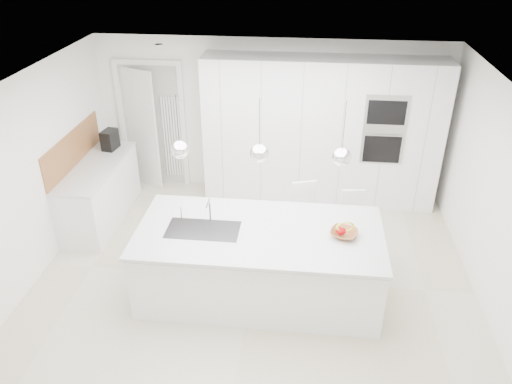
# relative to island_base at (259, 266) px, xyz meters

# --- Properties ---
(floor) EXTENTS (5.50, 5.50, 0.00)m
(floor) POSITION_rel_island_base_xyz_m (-0.10, 0.30, -0.43)
(floor) COLOR beige
(floor) RESTS_ON ground
(wall_back) EXTENTS (5.50, 0.00, 5.50)m
(wall_back) POSITION_rel_island_base_xyz_m (-0.10, 2.80, 0.82)
(wall_back) COLOR white
(wall_back) RESTS_ON ground
(wall_left) EXTENTS (0.00, 5.00, 5.00)m
(wall_left) POSITION_rel_island_base_xyz_m (-2.85, 0.30, 0.82)
(wall_left) COLOR white
(wall_left) RESTS_ON ground
(ceiling) EXTENTS (5.50, 5.50, 0.00)m
(ceiling) POSITION_rel_island_base_xyz_m (-0.10, 0.30, 2.07)
(ceiling) COLOR white
(ceiling) RESTS_ON wall_back
(tall_cabinets) EXTENTS (3.60, 0.60, 2.30)m
(tall_cabinets) POSITION_rel_island_base_xyz_m (0.70, 2.50, 0.72)
(tall_cabinets) COLOR white
(tall_cabinets) RESTS_ON floor
(oven_stack) EXTENTS (0.62, 0.04, 1.05)m
(oven_stack) POSITION_rel_island_base_xyz_m (1.60, 2.19, 0.92)
(oven_stack) COLOR #A5A5A8
(oven_stack) RESTS_ON tall_cabinets
(doorway_frame) EXTENTS (1.11, 0.08, 2.13)m
(doorway_frame) POSITION_rel_island_base_xyz_m (-2.05, 2.77, 0.59)
(doorway_frame) COLOR white
(doorway_frame) RESTS_ON floor
(hallway_door) EXTENTS (0.76, 0.38, 2.00)m
(hallway_door) POSITION_rel_island_base_xyz_m (-2.30, 2.72, 0.57)
(hallway_door) COLOR white
(hallway_door) RESTS_ON floor
(radiator) EXTENTS (0.32, 0.04, 1.40)m
(radiator) POSITION_rel_island_base_xyz_m (-1.73, 2.76, 0.42)
(radiator) COLOR white
(radiator) RESTS_ON floor
(left_base_cabinets) EXTENTS (0.60, 1.80, 0.86)m
(left_base_cabinets) POSITION_rel_island_base_xyz_m (-2.55, 1.50, 0.00)
(left_base_cabinets) COLOR white
(left_base_cabinets) RESTS_ON floor
(left_worktop) EXTENTS (0.62, 1.82, 0.04)m
(left_worktop) POSITION_rel_island_base_xyz_m (-2.55, 1.50, 0.45)
(left_worktop) COLOR silver
(left_worktop) RESTS_ON left_base_cabinets
(oak_backsplash) EXTENTS (0.02, 1.80, 0.50)m
(oak_backsplash) POSITION_rel_island_base_xyz_m (-2.84, 1.50, 0.72)
(oak_backsplash) COLOR #A46635
(oak_backsplash) RESTS_ON wall_left
(island_base) EXTENTS (2.80, 1.20, 0.86)m
(island_base) POSITION_rel_island_base_xyz_m (0.00, 0.00, 0.00)
(island_base) COLOR white
(island_base) RESTS_ON floor
(island_worktop) EXTENTS (2.84, 1.40, 0.04)m
(island_worktop) POSITION_rel_island_base_xyz_m (0.00, 0.05, 0.45)
(island_worktop) COLOR silver
(island_worktop) RESTS_ON island_base
(island_sink) EXTENTS (0.84, 0.44, 0.18)m
(island_sink) POSITION_rel_island_base_xyz_m (-0.65, -0.00, 0.39)
(island_sink) COLOR #3F3F42
(island_sink) RESTS_ON island_worktop
(island_tap) EXTENTS (0.02, 0.02, 0.30)m
(island_tap) POSITION_rel_island_base_xyz_m (-0.60, 0.20, 0.62)
(island_tap) COLOR white
(island_tap) RESTS_ON island_worktop
(pendant_left) EXTENTS (0.20, 0.20, 0.20)m
(pendant_left) POSITION_rel_island_base_xyz_m (-0.85, -0.00, 1.47)
(pendant_left) COLOR white
(pendant_left) RESTS_ON ceiling
(pendant_mid) EXTENTS (0.20, 0.20, 0.20)m
(pendant_mid) POSITION_rel_island_base_xyz_m (-0.00, -0.00, 1.47)
(pendant_mid) COLOR white
(pendant_mid) RESTS_ON ceiling
(pendant_right) EXTENTS (0.20, 0.20, 0.20)m
(pendant_right) POSITION_rel_island_base_xyz_m (0.85, -0.00, 1.47)
(pendant_right) COLOR white
(pendant_right) RESTS_ON ceiling
(fruit_bowl) EXTENTS (0.38, 0.38, 0.07)m
(fruit_bowl) POSITION_rel_island_base_xyz_m (0.96, 0.04, 0.51)
(fruit_bowl) COLOR #A46635
(fruit_bowl) RESTS_ON island_worktop
(espresso_machine) EXTENTS (0.22, 0.31, 0.30)m
(espresso_machine) POSITION_rel_island_base_xyz_m (-2.53, 2.10, 0.62)
(espresso_machine) COLOR black
(espresso_machine) RESTS_ON left_worktop
(bar_stool_left) EXTENTS (0.48, 0.57, 1.05)m
(bar_stool_left) POSITION_rel_island_base_xyz_m (0.49, 0.87, 0.10)
(bar_stool_left) COLOR white
(bar_stool_left) RESTS_ON floor
(bar_stool_right) EXTENTS (0.37, 0.48, 0.98)m
(bar_stool_right) POSITION_rel_island_base_xyz_m (1.12, 0.87, 0.06)
(bar_stool_right) COLOR white
(bar_stool_right) RESTS_ON floor
(apple_a) EXTENTS (0.08, 0.08, 0.08)m
(apple_a) POSITION_rel_island_base_xyz_m (0.91, 0.02, 0.54)
(apple_a) COLOR #AF030A
(apple_a) RESTS_ON fruit_bowl
(apple_b) EXTENTS (0.08, 0.08, 0.08)m
(apple_b) POSITION_rel_island_base_xyz_m (0.94, 0.03, 0.54)
(apple_b) COLOR #AF030A
(apple_b) RESTS_ON fruit_bowl
(apple_c) EXTENTS (0.08, 0.08, 0.08)m
(apple_c) POSITION_rel_island_base_xyz_m (0.90, 0.06, 0.54)
(apple_c) COLOR #AF030A
(apple_c) RESTS_ON fruit_bowl
(banana_bunch) EXTENTS (0.25, 0.18, 0.22)m
(banana_bunch) POSITION_rel_island_base_xyz_m (0.97, 0.05, 0.59)
(banana_bunch) COLOR gold
(banana_bunch) RESTS_ON fruit_bowl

